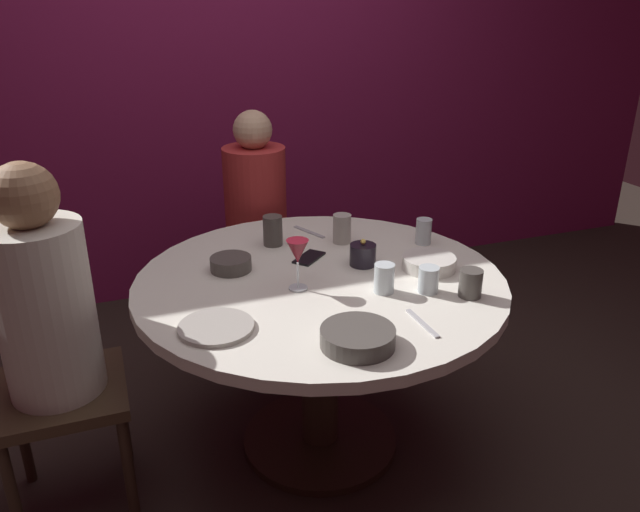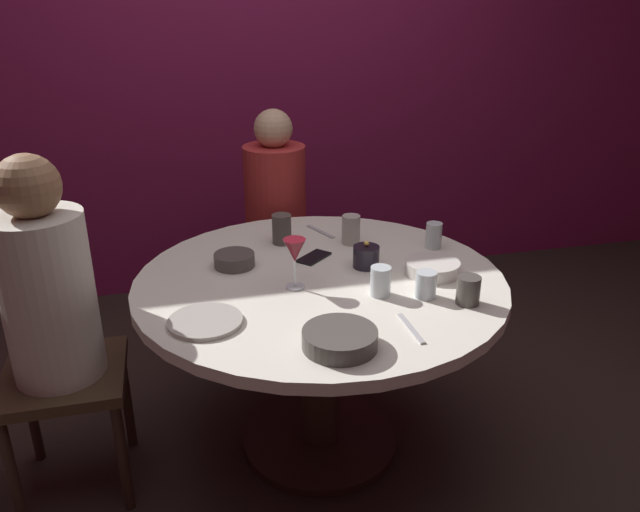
% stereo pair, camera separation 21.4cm
% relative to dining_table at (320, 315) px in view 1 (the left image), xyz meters
% --- Properties ---
extents(ground_plane, '(8.00, 8.00, 0.00)m').
position_rel_dining_table_xyz_m(ground_plane, '(0.00, 0.00, -0.57)').
color(ground_plane, '#2D231E').
extents(back_wall, '(6.00, 0.10, 2.60)m').
position_rel_dining_table_xyz_m(back_wall, '(0.00, 1.62, 0.73)').
color(back_wall, maroon).
rests_on(back_wall, ground).
extents(dining_table, '(1.30, 1.30, 0.72)m').
position_rel_dining_table_xyz_m(dining_table, '(0.00, 0.00, 0.00)').
color(dining_table, silver).
rests_on(dining_table, ground).
extents(seated_diner_left, '(0.40, 0.40, 1.21)m').
position_rel_dining_table_xyz_m(seated_diner_left, '(-0.89, 0.00, 0.18)').
color(seated_diner_left, '#3F2D1E').
rests_on(seated_diner_left, ground).
extents(seated_diner_back, '(0.40, 0.40, 1.16)m').
position_rel_dining_table_xyz_m(seated_diner_back, '(0.00, 0.88, 0.15)').
color(seated_diner_back, '#3F2D1E').
rests_on(seated_diner_back, ground).
extents(candle_holder, '(0.10, 0.10, 0.10)m').
position_rel_dining_table_xyz_m(candle_holder, '(0.18, 0.05, 0.19)').
color(candle_holder, black).
rests_on(candle_holder, dining_table).
extents(wine_glass, '(0.08, 0.08, 0.18)m').
position_rel_dining_table_xyz_m(wine_glass, '(-0.10, -0.06, 0.28)').
color(wine_glass, silver).
rests_on(wine_glass, dining_table).
extents(dinner_plate, '(0.23, 0.23, 0.01)m').
position_rel_dining_table_xyz_m(dinner_plate, '(-0.42, -0.24, 0.16)').
color(dinner_plate, '#B2ADA3').
rests_on(dinner_plate, dining_table).
extents(cell_phone, '(0.15, 0.15, 0.01)m').
position_rel_dining_table_xyz_m(cell_phone, '(0.02, 0.17, 0.16)').
color(cell_phone, black).
rests_on(cell_phone, dining_table).
extents(bowl_serving_large, '(0.15, 0.15, 0.05)m').
position_rel_dining_table_xyz_m(bowl_serving_large, '(-0.28, 0.17, 0.18)').
color(bowl_serving_large, '#4C4742').
rests_on(bowl_serving_large, dining_table).
extents(bowl_salad_center, '(0.19, 0.19, 0.05)m').
position_rel_dining_table_xyz_m(bowl_salad_center, '(0.39, -0.07, 0.18)').
color(bowl_salad_center, silver).
rests_on(bowl_salad_center, dining_table).
extents(bowl_small_white, '(0.21, 0.21, 0.05)m').
position_rel_dining_table_xyz_m(bowl_small_white, '(-0.06, -0.47, 0.18)').
color(bowl_small_white, '#4C4742').
rests_on(bowl_small_white, dining_table).
extents(cup_near_candle, '(0.07, 0.07, 0.09)m').
position_rel_dining_table_xyz_m(cup_near_candle, '(0.30, -0.24, 0.20)').
color(cup_near_candle, silver).
rests_on(cup_near_candle, dining_table).
extents(cup_by_left_diner, '(0.07, 0.07, 0.10)m').
position_rel_dining_table_xyz_m(cup_by_left_diner, '(0.16, -0.18, 0.20)').
color(cup_by_left_diner, silver).
rests_on(cup_by_left_diner, dining_table).
extents(cup_by_right_diner, '(0.07, 0.07, 0.12)m').
position_rel_dining_table_xyz_m(cup_by_right_diner, '(0.20, 0.28, 0.21)').
color(cup_by_right_diner, '#B2ADA3').
rests_on(cup_by_right_diner, dining_table).
extents(cup_center_front, '(0.08, 0.08, 0.09)m').
position_rel_dining_table_xyz_m(cup_center_front, '(0.41, -0.31, 0.20)').
color(cup_center_front, '#4C4742').
rests_on(cup_center_front, dining_table).
extents(cup_far_edge, '(0.06, 0.06, 0.10)m').
position_rel_dining_table_xyz_m(cup_far_edge, '(0.50, 0.16, 0.20)').
color(cup_far_edge, silver).
rests_on(cup_far_edge, dining_table).
extents(cup_beside_wine, '(0.08, 0.08, 0.12)m').
position_rel_dining_table_xyz_m(cup_beside_wine, '(-0.07, 0.35, 0.21)').
color(cup_beside_wine, '#4C4742').
rests_on(cup_beside_wine, dining_table).
extents(fork_near_plate, '(0.02, 0.18, 0.01)m').
position_rel_dining_table_xyz_m(fork_near_plate, '(0.17, -0.42, 0.16)').
color(fork_near_plate, '#B7B7BC').
rests_on(fork_near_plate, dining_table).
extents(knife_near_plate, '(0.08, 0.17, 0.01)m').
position_rel_dining_table_xyz_m(knife_near_plate, '(0.11, 0.43, 0.16)').
color(knife_near_plate, '#B7B7BC').
rests_on(knife_near_plate, dining_table).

